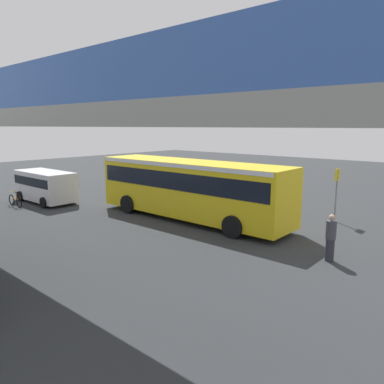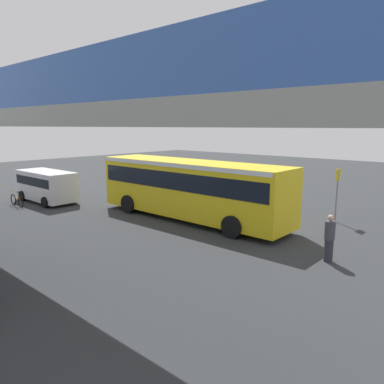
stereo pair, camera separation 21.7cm
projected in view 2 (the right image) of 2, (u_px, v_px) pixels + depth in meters
The scene contains 10 objects.
ground at pixel (197, 215), 21.00m from camera, with size 80.00×80.00×0.00m, color #2D3033.
city_bus at pixel (190, 185), 19.69m from camera, with size 11.54×2.85×3.15m.
parked_van at pixel (47, 184), 24.37m from camera, with size 4.80×2.17×2.05m.
bicycle_orange at pixel (17, 200), 23.14m from camera, with size 1.77×0.44×0.96m.
pedestrian at pixel (329, 239), 13.66m from camera, with size 0.38×0.38×1.79m.
traffic_sign at pixel (337, 186), 19.15m from camera, with size 0.08×0.60×2.80m.
lane_dash_leftmost at pixel (278, 220), 19.92m from camera, with size 2.00×0.20×0.01m, color silver.
lane_dash_left at pixel (219, 209), 22.53m from camera, with size 2.00×0.20×0.01m, color silver.
lane_dash_centre at pixel (173, 200), 25.15m from camera, with size 2.00×0.20×0.01m, color silver.
pedestrian_overpass at pixel (16, 130), 12.95m from camera, with size 27.53×2.60×6.59m.
Camera 2 is at (-13.36, 15.46, 5.02)m, focal length 34.53 mm.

